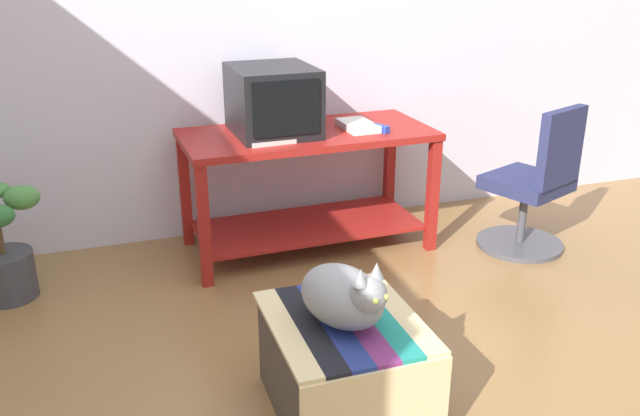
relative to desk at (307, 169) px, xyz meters
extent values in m
plane|color=olive|center=(-0.23, -1.60, -0.50)|extent=(14.00, 14.00, 0.00)
cube|color=silver|center=(-0.23, 0.45, 0.80)|extent=(8.00, 0.10, 2.60)
cube|color=maroon|center=(-0.67, -0.31, -0.15)|extent=(0.06, 0.06, 0.69)
cube|color=maroon|center=(0.69, -0.28, -0.15)|extent=(0.06, 0.06, 0.69)
cube|color=maroon|center=(0.67, 0.31, -0.15)|extent=(0.06, 0.06, 0.69)
cube|color=maroon|center=(-0.69, 0.28, -0.15)|extent=(0.06, 0.06, 0.69)
cube|color=maroon|center=(0.00, 0.00, -0.36)|extent=(1.34, 0.60, 0.02)
cube|color=maroon|center=(0.00, 0.00, 0.21)|extent=(1.46, 0.70, 0.04)
cube|color=black|center=(-0.19, 0.03, 0.24)|extent=(0.32, 0.37, 0.02)
cube|color=black|center=(-0.19, 0.03, 0.42)|extent=(0.46, 0.52, 0.38)
cube|color=black|center=(-0.19, -0.23, 0.43)|extent=(0.37, 0.02, 0.29)
cube|color=beige|center=(-0.19, -0.16, 0.24)|extent=(0.41, 0.18, 0.02)
cube|color=white|center=(0.30, -0.04, 0.25)|extent=(0.18, 0.30, 0.04)
cube|color=#4C4238|center=(-0.34, -1.53, -0.30)|extent=(0.53, 0.60, 0.39)
cube|color=beige|center=(-0.34, -1.86, -0.27)|extent=(0.56, 0.01, 0.31)
cube|color=beige|center=(-0.57, -1.53, -0.10)|extent=(0.09, 0.65, 0.02)
cube|color=black|center=(-0.48, -1.53, -0.10)|extent=(0.09, 0.65, 0.02)
cube|color=navy|center=(-0.39, -1.53, -0.10)|extent=(0.09, 0.65, 0.02)
cube|color=#7A2D6B|center=(-0.30, -1.53, -0.10)|extent=(0.09, 0.65, 0.02)
cube|color=#1E897A|center=(-0.20, -1.53, -0.10)|extent=(0.09, 0.65, 0.02)
cube|color=beige|center=(-0.11, -1.53, -0.10)|extent=(0.09, 0.65, 0.02)
ellipsoid|color=gray|center=(-0.36, -1.54, 0.02)|extent=(0.37, 0.43, 0.22)
sphere|color=gray|center=(-0.31, -1.67, 0.08)|extent=(0.14, 0.14, 0.14)
cylinder|color=gray|center=(-0.30, -1.41, -0.07)|extent=(0.23, 0.24, 0.04)
cone|color=gray|center=(-0.34, -1.69, 0.16)|extent=(0.06, 0.06, 0.06)
cone|color=gray|center=(-0.27, -1.66, 0.16)|extent=(0.06, 0.06, 0.06)
sphere|color=#C6D151|center=(-0.31, -1.74, 0.09)|extent=(0.02, 0.02, 0.02)
sphere|color=#C6D151|center=(-0.26, -1.72, 0.09)|extent=(0.02, 0.02, 0.02)
cylinder|color=#3D3D42|center=(-1.68, -0.11, -0.37)|extent=(0.28, 0.28, 0.25)
cylinder|color=brown|center=(-1.68, -0.11, -0.16)|extent=(0.03, 0.03, 0.17)
ellipsoid|color=#4C8E42|center=(-1.55, -0.10, 0.04)|extent=(0.18, 0.11, 0.13)
cylinder|color=#4C4C51|center=(1.24, -0.42, -0.48)|extent=(0.52, 0.52, 0.03)
cylinder|color=#4C4C51|center=(1.24, -0.42, -0.30)|extent=(0.05, 0.05, 0.34)
cube|color=navy|center=(1.24, -0.42, -0.09)|extent=(0.55, 0.55, 0.08)
cube|color=navy|center=(1.31, -0.59, 0.17)|extent=(0.37, 0.20, 0.44)
cube|color=#2342B7|center=(0.40, -0.15, 0.25)|extent=(0.07, 0.12, 0.04)
cylinder|color=black|center=(0.33, 0.04, 0.23)|extent=(0.09, 0.12, 0.01)
camera|label=1|loc=(-1.14, -3.61, 1.23)|focal=37.80mm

